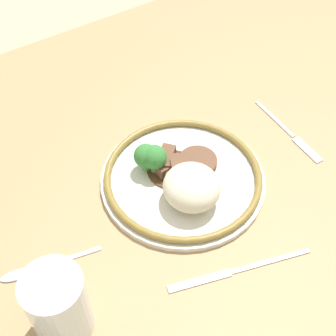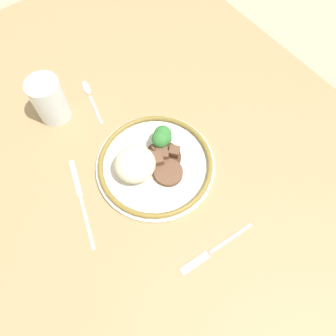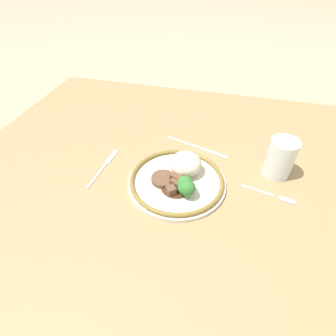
# 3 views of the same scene
# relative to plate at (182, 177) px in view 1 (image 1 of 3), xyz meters

# --- Properties ---
(ground_plane) EXTENTS (8.00, 8.00, 0.00)m
(ground_plane) POSITION_rel_plate_xyz_m (0.02, 0.04, -0.06)
(ground_plane) COLOR tan
(dining_table) EXTENTS (1.43, 1.14, 0.04)m
(dining_table) POSITION_rel_plate_xyz_m (0.02, 0.04, -0.04)
(dining_table) COLOR tan
(dining_table) RESTS_ON ground
(plate) EXTENTS (0.28, 0.28, 0.07)m
(plate) POSITION_rel_plate_xyz_m (0.00, 0.00, 0.00)
(plate) COLOR silver
(plate) RESTS_ON dining_table
(juice_glass) EXTENTS (0.08, 0.08, 0.12)m
(juice_glass) POSITION_rel_plate_xyz_m (0.27, 0.11, 0.03)
(juice_glass) COLOR orange
(juice_glass) RESTS_ON dining_table
(fork) EXTENTS (0.02, 0.19, 0.00)m
(fork) POSITION_rel_plate_xyz_m (-0.24, 0.02, -0.02)
(fork) COLOR silver
(fork) RESTS_ON dining_table
(knife) EXTENTS (0.22, 0.08, 0.00)m
(knife) POSITION_rel_plate_xyz_m (0.03, 0.18, -0.02)
(knife) COLOR silver
(knife) RESTS_ON dining_table
(spoon) EXTENTS (0.15, 0.05, 0.01)m
(spoon) POSITION_rel_plate_xyz_m (0.28, 0.01, -0.02)
(spoon) COLOR silver
(spoon) RESTS_ON dining_table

